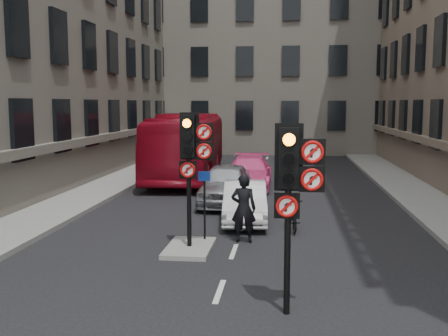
% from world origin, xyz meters
% --- Properties ---
extents(ground, '(120.00, 120.00, 0.00)m').
position_xyz_m(ground, '(0.00, 0.00, 0.00)').
color(ground, black).
rests_on(ground, ground).
extents(pavement_left, '(3.00, 50.00, 0.16)m').
position_xyz_m(pavement_left, '(-7.20, 12.00, 0.08)').
color(pavement_left, gray).
rests_on(pavement_left, ground).
extents(pavement_right, '(3.00, 50.00, 0.16)m').
position_xyz_m(pavement_right, '(7.20, 12.00, 0.08)').
color(pavement_right, gray).
rests_on(pavement_right, ground).
extents(centre_island, '(1.20, 2.00, 0.12)m').
position_xyz_m(centre_island, '(-1.20, 5.00, 0.06)').
color(centre_island, gray).
rests_on(centre_island, ground).
extents(building_far, '(30.00, 14.00, 20.00)m').
position_xyz_m(building_far, '(0.00, 38.00, 10.00)').
color(building_far, '#6B665A').
rests_on(building_far, ground).
extents(signal_near, '(0.91, 0.40, 3.58)m').
position_xyz_m(signal_near, '(1.49, 0.99, 2.58)').
color(signal_near, black).
rests_on(signal_near, ground).
extents(signal_far, '(0.91, 0.40, 3.58)m').
position_xyz_m(signal_far, '(-1.11, 4.99, 2.70)').
color(signal_far, black).
rests_on(signal_far, centre_island).
extents(car_silver, '(1.88, 4.62, 1.57)m').
position_xyz_m(car_silver, '(-0.97, 11.60, 0.79)').
color(car_silver, '#9FA2A7').
rests_on(car_silver, ground).
extents(car_white, '(1.69, 4.08, 1.31)m').
position_xyz_m(car_white, '(0.01, 8.65, 0.66)').
color(car_white, silver).
rests_on(car_white, ground).
extents(car_pink, '(2.09, 5.06, 1.46)m').
position_xyz_m(car_pink, '(-0.36, 15.55, 0.73)').
color(car_pink, '#EC458C').
rests_on(car_pink, ground).
extents(bus_red, '(3.50, 12.30, 3.39)m').
position_xyz_m(bus_red, '(-3.87, 18.91, 1.69)').
color(bus_red, maroon).
rests_on(bus_red, ground).
extents(motorcycle, '(0.71, 1.83, 1.07)m').
position_xyz_m(motorcycle, '(1.57, 7.58, 0.53)').
color(motorcycle, black).
rests_on(motorcycle, ground).
extents(motorcyclist, '(0.72, 0.47, 1.95)m').
position_xyz_m(motorcyclist, '(0.18, 6.00, 0.98)').
color(motorcyclist, black).
rests_on(motorcyclist, ground).
extents(info_sign, '(0.33, 0.12, 1.93)m').
position_xyz_m(info_sign, '(-0.90, 5.73, 1.37)').
color(info_sign, black).
rests_on(info_sign, centre_island).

